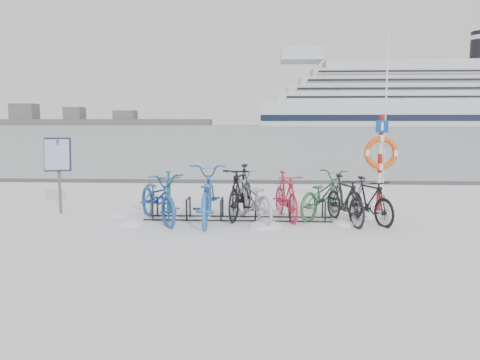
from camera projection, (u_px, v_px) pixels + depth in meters
The scene contains 18 objects.
ground at pixel (239, 219), 9.97m from camera, with size 900.00×900.00×0.00m, color white.
ice_sheet at pixel (263, 128), 163.57m from camera, with size 400.00×298.00×0.02m, color #96A3AA.
quay_edge at pixel (248, 182), 15.81m from camera, with size 400.00×0.25×0.10m, color #3F3F42.
bike_rack at pixel (239, 211), 9.95m from camera, with size 4.00×0.48×0.46m.
info_board at pixel (58, 159), 10.44m from camera, with size 0.61×0.36×1.72m.
lifebuoy_station at pixel (381, 153), 10.77m from camera, with size 0.77×0.22×4.02m.
cruise_ferry at pixel (398, 101), 218.58m from camera, with size 130.48×24.63×42.87m.
shoreline at pixel (55, 120), 273.49m from camera, with size 180.00×12.00×9.50m.
bike_0 at pixel (158, 196), 9.74m from camera, with size 0.71×2.05×1.07m, color #1F4493.
bike_1 at pixel (169, 194), 10.18m from camera, with size 0.48×1.70×1.02m, color #146A70.
bike_2 at pixel (206, 194), 9.70m from camera, with size 0.78×2.24×1.18m, color blue.
bike_3 at pixel (241, 190), 10.18m from camera, with size 0.55×1.96×1.18m, color black.
bike_4 at pixel (252, 196), 9.77m from camera, with size 0.70×2.00×1.05m, color #9B9EA2.
bike_5 at pixel (286, 194), 10.03m from camera, with size 0.49×1.74×1.04m, color #BA213B.
bike_6 at pixel (323, 193), 10.24m from camera, with size 0.68×1.96×1.03m, color #2D643A.
bike_7 at pixel (345, 198), 9.60m from camera, with size 0.48×1.69×1.02m, color black.
bike_8 at pixel (369, 199), 9.66m from camera, with size 0.46×1.61×0.97m, color black.
snow_drifts at pixel (256, 222), 9.74m from camera, with size 5.75×1.98×0.24m.
Camera 1 is at (0.53, -9.78, 2.07)m, focal length 35.00 mm.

